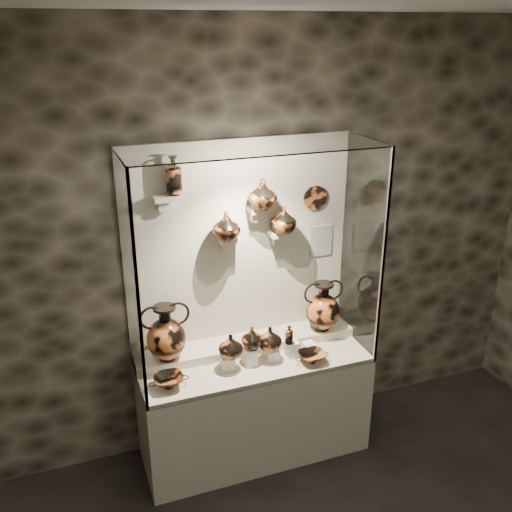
{
  "coord_description": "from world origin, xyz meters",
  "views": [
    {
      "loc": [
        -1.23,
        -1.21,
        3.1
      ],
      "look_at": [
        0.03,
        2.23,
        1.63
      ],
      "focal_mm": 40.0,
      "sensor_mm": 36.0,
      "label": 1
    }
  ],
  "objects_px": {
    "jug_a": "(231,346)",
    "lekythos_tall": "(173,173)",
    "amphora_right": "(323,306)",
    "kylix_right": "(312,356)",
    "jug_c": "(270,339)",
    "lekythos_small": "(289,334)",
    "ovoid_vase_c": "(283,220)",
    "ovoid_vase_a": "(226,226)",
    "amphora_left": "(166,333)",
    "jug_b": "(252,337)",
    "ovoid_vase_b": "(263,194)",
    "kylix_left": "(169,380)"
  },
  "relations": [
    {
      "from": "jug_c",
      "to": "ovoid_vase_a",
      "type": "bearing_deg",
      "value": 126.47
    },
    {
      "from": "jug_c",
      "to": "ovoid_vase_c",
      "type": "height_order",
      "value": "ovoid_vase_c"
    },
    {
      "from": "jug_a",
      "to": "lekythos_small",
      "type": "bearing_deg",
      "value": -3.69
    },
    {
      "from": "jug_c",
      "to": "kylix_left",
      "type": "bearing_deg",
      "value": 177.68
    },
    {
      "from": "amphora_right",
      "to": "kylix_right",
      "type": "height_order",
      "value": "amphora_right"
    },
    {
      "from": "jug_a",
      "to": "lekythos_small",
      "type": "relative_size",
      "value": 1.11
    },
    {
      "from": "amphora_left",
      "to": "ovoid_vase_c",
      "type": "xyz_separation_m",
      "value": [
        0.91,
        0.07,
        0.71
      ]
    },
    {
      "from": "jug_a",
      "to": "jug_c",
      "type": "bearing_deg",
      "value": -0.74
    },
    {
      "from": "kylix_left",
      "to": "lekythos_tall",
      "type": "xyz_separation_m",
      "value": [
        0.19,
        0.36,
        1.33
      ]
    },
    {
      "from": "jug_b",
      "to": "lekythos_small",
      "type": "bearing_deg",
      "value": 18.26
    },
    {
      "from": "amphora_left",
      "to": "kylix_right",
      "type": "relative_size",
      "value": 1.7
    },
    {
      "from": "ovoid_vase_c",
      "to": "jug_c",
      "type": "bearing_deg",
      "value": -134.26
    },
    {
      "from": "jug_b",
      "to": "ovoid_vase_c",
      "type": "xyz_separation_m",
      "value": [
        0.33,
        0.23,
        0.78
      ]
    },
    {
      "from": "amphora_right",
      "to": "kylix_right",
      "type": "relative_size",
      "value": 1.6
    },
    {
      "from": "jug_c",
      "to": "ovoid_vase_b",
      "type": "distance_m",
      "value": 1.04
    },
    {
      "from": "ovoid_vase_c",
      "to": "ovoid_vase_b",
      "type": "bearing_deg",
      "value": 176.42
    },
    {
      "from": "jug_a",
      "to": "ovoid_vase_a",
      "type": "height_order",
      "value": "ovoid_vase_a"
    },
    {
      "from": "lekythos_tall",
      "to": "ovoid_vase_a",
      "type": "relative_size",
      "value": 1.41
    },
    {
      "from": "ovoid_vase_a",
      "to": "ovoid_vase_c",
      "type": "height_order",
      "value": "ovoid_vase_a"
    },
    {
      "from": "ovoid_vase_c",
      "to": "kylix_left",
      "type": "bearing_deg",
      "value": -167.37
    },
    {
      "from": "lekythos_small",
      "to": "lekythos_tall",
      "type": "height_order",
      "value": "lekythos_tall"
    },
    {
      "from": "jug_b",
      "to": "lekythos_tall",
      "type": "relative_size",
      "value": 0.56
    },
    {
      "from": "jug_a",
      "to": "lekythos_tall",
      "type": "distance_m",
      "value": 1.26
    },
    {
      "from": "ovoid_vase_b",
      "to": "ovoid_vase_c",
      "type": "height_order",
      "value": "ovoid_vase_b"
    },
    {
      "from": "amphora_right",
      "to": "lekythos_small",
      "type": "xyz_separation_m",
      "value": [
        -0.37,
        -0.2,
        -0.07
      ]
    },
    {
      "from": "jug_a",
      "to": "ovoid_vase_b",
      "type": "relative_size",
      "value": 0.85
    },
    {
      "from": "kylix_left",
      "to": "ovoid_vase_b",
      "type": "height_order",
      "value": "ovoid_vase_b"
    },
    {
      "from": "ovoid_vase_a",
      "to": "ovoid_vase_c",
      "type": "xyz_separation_m",
      "value": [
        0.43,
        0.0,
        -0.0
      ]
    },
    {
      "from": "jug_a",
      "to": "lekythos_tall",
      "type": "height_order",
      "value": "lekythos_tall"
    },
    {
      "from": "kylix_right",
      "to": "jug_c",
      "type": "bearing_deg",
      "value": 159.35
    },
    {
      "from": "amphora_right",
      "to": "lekythos_small",
      "type": "distance_m",
      "value": 0.42
    },
    {
      "from": "kylix_left",
      "to": "lekythos_tall",
      "type": "relative_size",
      "value": 0.9
    },
    {
      "from": "kylix_left",
      "to": "lekythos_tall",
      "type": "bearing_deg",
      "value": 63.08
    },
    {
      "from": "jug_c",
      "to": "lekythos_small",
      "type": "xyz_separation_m",
      "value": [
        0.14,
        -0.02,
        0.02
      ]
    },
    {
      "from": "ovoid_vase_c",
      "to": "kylix_right",
      "type": "bearing_deg",
      "value": -82.81
    },
    {
      "from": "amphora_left",
      "to": "lekythos_tall",
      "type": "xyz_separation_m",
      "value": [
        0.14,
        0.11,
        1.1
      ]
    },
    {
      "from": "ovoid_vase_a",
      "to": "ovoid_vase_b",
      "type": "relative_size",
      "value": 0.97
    },
    {
      "from": "amphora_right",
      "to": "jug_b",
      "type": "height_order",
      "value": "amphora_right"
    },
    {
      "from": "jug_a",
      "to": "ovoid_vase_a",
      "type": "xyz_separation_m",
      "value": [
        0.07,
        0.26,
        0.8
      ]
    },
    {
      "from": "kylix_left",
      "to": "ovoid_vase_c",
      "type": "relative_size",
      "value": 1.31
    },
    {
      "from": "jug_a",
      "to": "ovoid_vase_c",
      "type": "bearing_deg",
      "value": 23.96
    },
    {
      "from": "kylix_right",
      "to": "ovoid_vase_a",
      "type": "distance_m",
      "value": 1.14
    },
    {
      "from": "ovoid_vase_a",
      "to": "amphora_left",
      "type": "bearing_deg",
      "value": -153.74
    },
    {
      "from": "kylix_right",
      "to": "ovoid_vase_a",
      "type": "height_order",
      "value": "ovoid_vase_a"
    },
    {
      "from": "jug_a",
      "to": "ovoid_vase_b",
      "type": "height_order",
      "value": "ovoid_vase_b"
    },
    {
      "from": "kylix_left",
      "to": "lekythos_small",
      "type": "bearing_deg",
      "value": 4.43
    },
    {
      "from": "jug_b",
      "to": "kylix_right",
      "type": "height_order",
      "value": "jug_b"
    },
    {
      "from": "kylix_left",
      "to": "kylix_right",
      "type": "bearing_deg",
      "value": -2.41
    },
    {
      "from": "lekythos_tall",
      "to": "ovoid_vase_a",
      "type": "bearing_deg",
      "value": 2.08
    },
    {
      "from": "lekythos_tall",
      "to": "ovoid_vase_c",
      "type": "relative_size",
      "value": 1.46
    }
  ]
}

